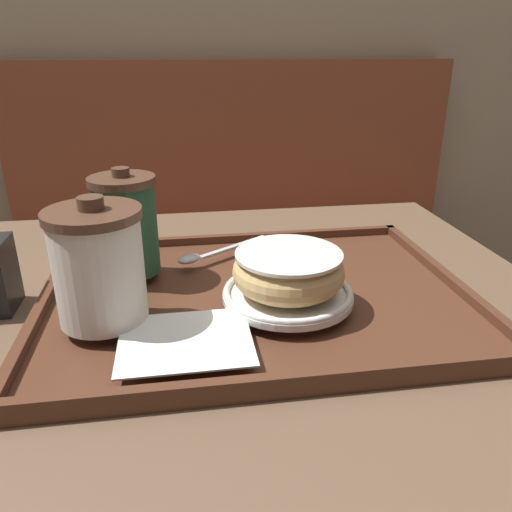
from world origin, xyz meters
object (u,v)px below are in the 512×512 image
at_px(coffee_cup_rear, 126,224).
at_px(coffee_cup_front, 99,265).
at_px(donut_chocolate_glazed, 288,270).
at_px(spoon, 204,255).

bearing_deg(coffee_cup_rear, coffee_cup_front, -98.12).
distance_m(coffee_cup_front, coffee_cup_rear, 0.13).
bearing_deg(coffee_cup_rear, donut_chocolate_glazed, -30.59).
bearing_deg(donut_chocolate_glazed, spoon, 122.94).
bearing_deg(spoon, donut_chocolate_glazed, 88.78).
relative_size(coffee_cup_rear, donut_chocolate_glazed, 1.06).
xyz_separation_m(coffee_cup_rear, donut_chocolate_glazed, (0.19, -0.11, -0.03)).
bearing_deg(coffee_cup_rear, spoon, 15.90).
height_order(coffee_cup_front, spoon, coffee_cup_front).
bearing_deg(spoon, coffee_cup_front, 18.60).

